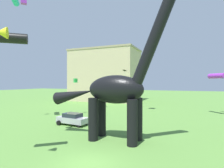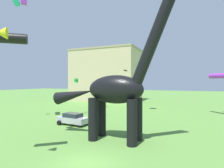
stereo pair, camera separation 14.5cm
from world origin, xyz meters
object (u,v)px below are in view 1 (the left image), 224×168
at_px(kite_far_left, 125,71).
at_px(kite_mid_center, 24,0).
at_px(kite_near_high, 145,61).
at_px(kite_mid_left, 6,37).
at_px(kite_near_low, 97,83).
at_px(parked_sedan_left, 73,119).
at_px(dinosaur_sculpture, 115,89).
at_px(kite_high_left, 218,76).
at_px(kite_mid_right, 75,81).

height_order(kite_far_left, kite_mid_center, kite_mid_center).
bearing_deg(kite_mid_center, kite_near_high, 73.66).
bearing_deg(kite_mid_left, kite_near_low, 104.98).
distance_m(kite_mid_center, kite_mid_left, 6.62).
distance_m(parked_sedan_left, kite_near_high, 18.64).
xyz_separation_m(dinosaur_sculpture, kite_near_high, (-1.24, 18.75, 4.81)).
xyz_separation_m(kite_far_left, kite_near_low, (-6.74, 0.40, -2.68)).
bearing_deg(parked_sedan_left, kite_mid_left, -72.75).
bearing_deg(parked_sedan_left, kite_high_left, 45.72).
distance_m(parked_sedan_left, kite_high_left, 25.42).
bearing_deg(kite_near_low, dinosaur_sculpture, -57.97).
height_order(dinosaur_sculpture, kite_mid_center, kite_mid_center).
relative_size(parked_sedan_left, kite_mid_right, 6.06).
bearing_deg(kite_mid_center, kite_high_left, 50.79).
xyz_separation_m(dinosaur_sculpture, parked_sedan_left, (-7.51, 3.65, -4.13)).
distance_m(kite_near_low, kite_near_high, 12.10).
distance_m(kite_mid_right, kite_mid_left, 19.19).
height_order(kite_near_low, kite_mid_center, kite_mid_center).
relative_size(kite_near_low, kite_mid_center, 3.48).
height_order(dinosaur_sculpture, parked_sedan_left, dinosaur_sculpture).
distance_m(parked_sedan_left, kite_near_low, 17.64).
bearing_deg(dinosaur_sculpture, kite_near_low, 89.06).
xyz_separation_m(kite_mid_right, kite_mid_center, (3.74, -13.99, 7.49)).
xyz_separation_m(parked_sedan_left, kite_mid_left, (2.40, -11.23, 7.98)).
distance_m(kite_far_left, kite_near_high, 4.86).
relative_size(kite_mid_right, kite_high_left, 0.22).
xyz_separation_m(kite_high_left, kite_near_high, (-12.52, -0.96, 3.02)).
xyz_separation_m(parked_sedan_left, kite_near_low, (-4.96, 16.29, 4.59)).
bearing_deg(kite_near_low, kite_mid_left, -75.02).
bearing_deg(parked_sedan_left, kite_mid_right, 126.64).
bearing_deg(kite_far_left, kite_mid_left, -88.68).
bearing_deg(kite_near_low, kite_mid_right, -84.59).
bearing_deg(kite_high_left, kite_mid_left, -121.00).
bearing_deg(kite_mid_left, parked_sedan_left, 102.05).
relative_size(parked_sedan_left, kite_high_left, 1.33).
bearing_deg(dinosaur_sculpture, parked_sedan_left, 121.12).
relative_size(kite_high_left, kite_mid_center, 4.48).
xyz_separation_m(kite_near_low, kite_near_high, (11.24, -1.18, 4.34)).
distance_m(kite_far_left, kite_mid_center, 23.95).
distance_m(dinosaur_sculpture, kite_near_high, 19.40).
relative_size(dinosaur_sculpture, kite_far_left, 11.48).
height_order(parked_sedan_left, kite_mid_left, kite_mid_left).
bearing_deg(dinosaur_sculpture, kite_mid_left, -156.98).
distance_m(parked_sedan_left, kite_mid_center, 14.62).
relative_size(kite_mid_right, kite_mid_left, 0.26).
xyz_separation_m(parked_sedan_left, kite_mid_right, (-4.05, 6.63, 5.13)).
height_order(dinosaur_sculpture, kite_mid_left, dinosaur_sculpture).
xyz_separation_m(kite_mid_right, kite_far_left, (5.82, 9.26, 2.14)).
relative_size(kite_far_left, kite_near_high, 0.54).
distance_m(kite_mid_right, kite_near_high, 13.89).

